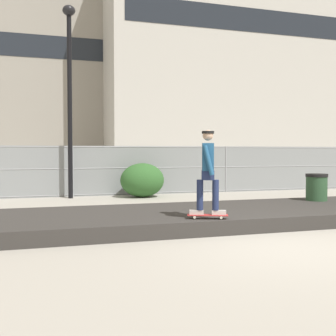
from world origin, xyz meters
TOP-DOWN VIEW (x-y plane):
  - ground_plane at (0.00, 0.00)m, footprint 120.00×120.00m
  - gravel_berm at (0.00, 2.61)m, footprint 11.43×3.01m
  - skateboard at (-0.88, 1.40)m, footprint 0.82×0.46m
  - skater at (-0.88, 1.40)m, footprint 0.71×0.62m
  - chain_fence at (0.00, 9.03)m, footprint 18.22×0.06m
  - street_lamp at (-3.13, 8.53)m, footprint 0.44×0.44m
  - parked_car_near at (-5.07, 12.34)m, footprint 4.45×2.04m
  - parked_car_mid at (0.53, 12.24)m, footprint 4.46×2.07m
  - library_building at (-8.67, 48.49)m, footprint 30.32×15.10m
  - office_block at (15.59, 41.09)m, footprint 26.45×16.02m
  - shrub_left at (-0.65, 8.15)m, footprint 1.58×1.29m
  - trash_bin at (3.12, 3.38)m, footprint 0.59×0.59m

SIDE VIEW (x-z plane):
  - ground_plane at x=0.00m, z-range 0.00..0.00m
  - gravel_berm at x=0.00m, z-range 0.00..0.30m
  - skateboard at x=-0.88m, z-range 0.34..0.41m
  - trash_bin at x=3.12m, z-range 0.00..1.03m
  - shrub_left at x=-0.65m, z-range 0.00..1.22m
  - parked_car_near at x=-5.07m, z-range 0.01..1.67m
  - parked_car_mid at x=0.53m, z-range 0.01..1.67m
  - chain_fence at x=0.00m, z-range 0.01..1.86m
  - skater at x=-0.88m, z-range 0.49..2.16m
  - street_lamp at x=-3.13m, z-range 0.83..7.50m
  - library_building at x=-8.67m, z-range 0.00..21.26m
  - office_block at x=15.59m, z-range 0.00..25.11m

